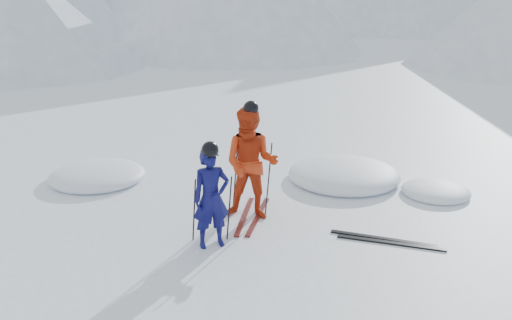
{
  "coord_description": "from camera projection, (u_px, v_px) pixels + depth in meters",
  "views": [
    {
      "loc": [
        -1.16,
        -8.26,
        3.9
      ],
      "look_at": [
        -1.59,
        0.5,
        1.1
      ],
      "focal_mm": 38.0,
      "sensor_mm": 36.0,
      "label": 1
    }
  ],
  "objects": [
    {
      "name": "ground",
      "position": [
        350.0,
        234.0,
        8.99
      ],
      "size": [
        160.0,
        160.0,
        0.0
      ],
      "primitive_type": "plane",
      "color": "white",
      "rests_on": "ground"
    },
    {
      "name": "pole_blue_right",
      "position": [
        229.0,
        208.0,
        8.65
      ],
      "size": [
        0.11,
        0.07,
        1.07
      ],
      "primitive_type": "cylinder",
      "rotation": [
        -0.04,
        0.08,
        0.0
      ],
      "color": "black",
      "rests_on": "ground"
    },
    {
      "name": "ski_loose_a",
      "position": [
        383.0,
        239.0,
        8.77
      ],
      "size": [
        1.65,
        0.58,
        0.03
      ],
      "primitive_type": "cube",
      "rotation": [
        0.0,
        0.0,
        1.28
      ],
      "color": "black",
      "rests_on": "ground"
    },
    {
      "name": "snow_lumps",
      "position": [
        281.0,
        186.0,
        11.16
      ],
      "size": [
        9.6,
        6.36,
        0.52
      ],
      "color": "white",
      "rests_on": "ground"
    },
    {
      "name": "skier_red",
      "position": [
        251.0,
        164.0,
        9.34
      ],
      "size": [
        1.06,
        0.87,
        1.99
      ],
      "primitive_type": "imported",
      "rotation": [
        0.0,
        0.0,
        -0.13
      ],
      "color": "red",
      "rests_on": "ground"
    },
    {
      "name": "ski_worn_left",
      "position": [
        245.0,
        216.0,
        9.65
      ],
      "size": [
        0.24,
        1.7,
        0.03
      ],
      "primitive_type": "cube",
      "rotation": [
        0.0,
        0.0,
        -0.09
      ],
      "color": "black",
      "rests_on": "ground"
    },
    {
      "name": "skier_blue",
      "position": [
        211.0,
        198.0,
        8.34
      ],
      "size": [
        0.69,
        0.59,
        1.6
      ],
      "primitive_type": "imported",
      "rotation": [
        0.0,
        0.0,
        0.42
      ],
      "color": "#0C0C4A",
      "rests_on": "ground"
    },
    {
      "name": "pole_blue_left",
      "position": [
        194.0,
        210.0,
        8.58
      ],
      "size": [
        0.11,
        0.08,
        1.07
      ],
      "primitive_type": "cylinder",
      "rotation": [
        0.05,
        0.08,
        0.0
      ],
      "color": "black",
      "rests_on": "ground"
    },
    {
      "name": "ski_worn_right",
      "position": [
        258.0,
        216.0,
        9.63
      ],
      "size": [
        0.36,
        1.69,
        0.03
      ],
      "primitive_type": "cube",
      "rotation": [
        0.0,
        0.0,
        -0.16
      ],
      "color": "black",
      "rests_on": "ground"
    },
    {
      "name": "pole_red_right",
      "position": [
        269.0,
        179.0,
        9.57
      ],
      "size": [
        0.13,
        0.09,
        1.33
      ],
      "primitive_type": "cylinder",
      "rotation": [
        -0.05,
        0.08,
        0.0
      ],
      "color": "black",
      "rests_on": "ground"
    },
    {
      "name": "ski_loose_b",
      "position": [
        391.0,
        243.0,
        8.63
      ],
      "size": [
        1.67,
        0.52,
        0.03
      ],
      "primitive_type": "cube",
      "rotation": [
        0.0,
        0.0,
        1.31
      ],
      "color": "black",
      "rests_on": "ground"
    },
    {
      "name": "pole_red_left",
      "position": [
        235.0,
        177.0,
        9.69
      ],
      "size": [
        0.13,
        0.1,
        1.33
      ],
      "primitive_type": "cylinder",
      "rotation": [
        0.06,
        0.08,
        0.0
      ],
      "color": "black",
      "rests_on": "ground"
    }
  ]
}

